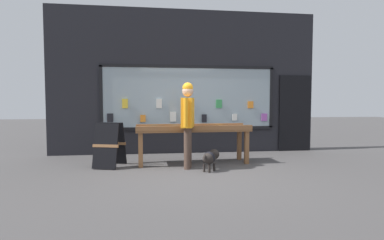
{
  "coord_description": "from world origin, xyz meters",
  "views": [
    {
      "loc": [
        -0.9,
        -5.61,
        1.35
      ],
      "look_at": [
        -0.05,
        0.73,
        0.98
      ],
      "focal_mm": 28.0,
      "sensor_mm": 36.0,
      "label": 1
    }
  ],
  "objects_px": {
    "display_table_main": "(193,132)",
    "sandwich_board_sign": "(110,145)",
    "person_browsing": "(188,118)",
    "small_dog": "(210,157)"
  },
  "relations": [
    {
      "from": "person_browsing",
      "to": "small_dog",
      "type": "xyz_separation_m",
      "value": [
        0.41,
        -0.3,
        -0.77
      ]
    },
    {
      "from": "display_table_main",
      "to": "small_dog",
      "type": "distance_m",
      "value": 0.92
    },
    {
      "from": "display_table_main",
      "to": "sandwich_board_sign",
      "type": "height_order",
      "value": "sandwich_board_sign"
    },
    {
      "from": "small_dog",
      "to": "sandwich_board_sign",
      "type": "relative_size",
      "value": 0.5
    },
    {
      "from": "small_dog",
      "to": "sandwich_board_sign",
      "type": "xyz_separation_m",
      "value": [
        -2.02,
        0.67,
        0.2
      ]
    },
    {
      "from": "person_browsing",
      "to": "sandwich_board_sign",
      "type": "height_order",
      "value": "person_browsing"
    },
    {
      "from": "display_table_main",
      "to": "person_browsing",
      "type": "distance_m",
      "value": 0.62
    },
    {
      "from": "display_table_main",
      "to": "sandwich_board_sign",
      "type": "distance_m",
      "value": 1.8
    },
    {
      "from": "person_browsing",
      "to": "small_dog",
      "type": "relative_size",
      "value": 3.84
    },
    {
      "from": "display_table_main",
      "to": "person_browsing",
      "type": "xyz_separation_m",
      "value": [
        -0.17,
        -0.49,
        0.35
      ]
    }
  ]
}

